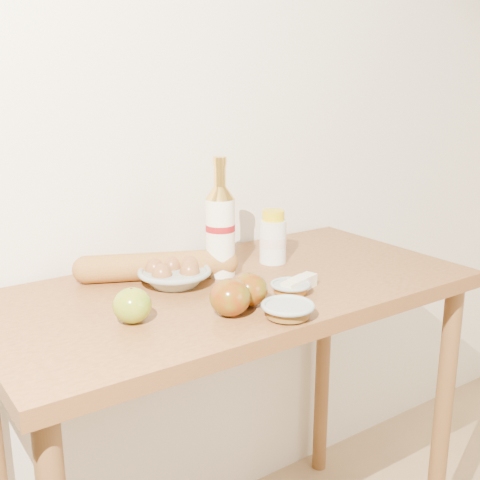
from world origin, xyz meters
name	(u,v)px	position (x,y,z in m)	size (l,w,h in m)	color
back_wall	(165,113)	(0.00, 1.51, 1.30)	(3.50, 0.02, 2.60)	white
table	(233,330)	(0.00, 1.18, 0.78)	(1.20, 0.60, 0.90)	#955E30
bourbon_bottle	(220,228)	(0.01, 1.26, 1.02)	(0.08, 0.08, 0.31)	white
cream_bottle	(273,238)	(0.19, 1.27, 0.97)	(0.09, 0.09, 0.15)	silver
egg_bowl	(174,275)	(-0.12, 1.26, 0.93)	(0.23, 0.23, 0.06)	#8E9B96
baguette	(157,266)	(-0.14, 1.32, 0.93)	(0.41, 0.24, 0.07)	#B27836
apple_yellowgreen	(132,305)	(-0.31, 1.10, 0.94)	(0.10, 0.10, 0.08)	#9E8F1F
apple_redgreen_front	(249,289)	(-0.05, 1.04, 0.94)	(0.09, 0.09, 0.08)	maroon
apple_redgreen_right	(230,297)	(-0.12, 1.02, 0.94)	(0.10, 0.10, 0.08)	#8D0A07
sugar_bowl	(288,310)	(-0.03, 0.94, 0.92)	(0.12, 0.12, 0.03)	#94A19D
syrup_bowl	(290,288)	(0.07, 1.05, 0.91)	(0.10, 0.10, 0.03)	#919F99
butter_stick	(299,284)	(0.10, 1.05, 0.92)	(0.12, 0.06, 0.03)	beige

